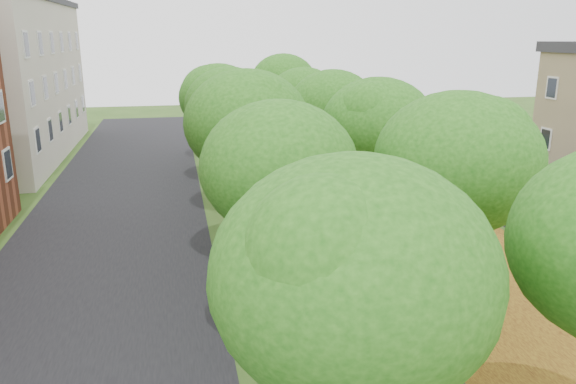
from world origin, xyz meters
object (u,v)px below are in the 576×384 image
car_red (544,198)px  car_grey (495,186)px  car_silver (562,215)px  car_white (490,182)px

car_red → car_grey: bearing=27.4°
car_silver → car_white: (0.00, 5.60, -0.00)m
car_red → car_white: bearing=25.0°
car_red → car_grey: car_red is taller
car_grey → car_white: bearing=-17.2°
car_silver → car_red: 2.43m
car_red → car_grey: 2.88m
car_white → car_silver: bearing=-176.0°
car_silver → car_grey: bearing=11.8°
car_silver → car_red: car_red is taller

